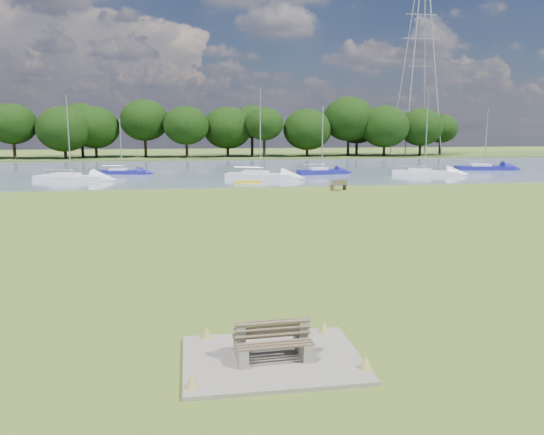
{
  "coord_description": "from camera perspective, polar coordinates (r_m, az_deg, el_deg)",
  "views": [
    {
      "loc": [
        -1.87,
        -25.69,
        5.51
      ],
      "look_at": [
        1.91,
        -2.0,
        1.38
      ],
      "focal_mm": 35.0,
      "sensor_mm": 36.0,
      "label": 1
    }
  ],
  "objects": [
    {
      "name": "sailboat_4",
      "position": [
        56.27,
        -1.33,
        4.7
      ],
      "size": [
        7.54,
        4.92,
        9.44
      ],
      "rotation": [
        0.0,
        0.0,
        -0.43
      ],
      "color": "silver",
      "rests_on": "river"
    },
    {
      "name": "riverbank_bench",
      "position": [
        46.61,
        7.22,
        3.5
      ],
      "size": [
        1.62,
        0.98,
        0.96
      ],
      "rotation": [
        0.0,
        0.0,
        0.36
      ],
      "color": "brown",
      "rests_on": "ground"
    },
    {
      "name": "sailboat_3",
      "position": [
        72.79,
        21.8,
        5.13
      ],
      "size": [
        7.28,
        3.1,
        7.74
      ],
      "rotation": [
        0.0,
        0.0,
        -0.16
      ],
      "color": "navy",
      "rests_on": "river"
    },
    {
      "name": "tree_line",
      "position": [
        93.99,
        -13.87,
        9.9
      ],
      "size": [
        124.16,
        8.59,
        10.4
      ],
      "color": "black",
      "rests_on": "far_bank"
    },
    {
      "name": "concrete_pad",
      "position": [
        13.03,
        0.03,
        -14.98
      ],
      "size": [
        4.2,
        3.2,
        0.1
      ],
      "primitive_type": "cube",
      "color": "gray",
      "rests_on": "ground"
    },
    {
      "name": "ground",
      "position": [
        26.34,
        -4.79,
        -2.34
      ],
      "size": [
        220.0,
        220.0,
        0.0
      ],
      "primitive_type": "plane",
      "color": "olive"
    },
    {
      "name": "bench_pair",
      "position": [
        12.85,
        0.03,
        -13.18
      ],
      "size": [
        1.84,
        1.14,
        0.97
      ],
      "rotation": [
        0.0,
        0.0,
        0.04
      ],
      "color": "gray",
      "rests_on": "concrete_pad"
    },
    {
      "name": "sailboat_0",
      "position": [
        61.71,
        5.34,
        5.11
      ],
      "size": [
        5.88,
        2.44,
        7.69
      ],
      "rotation": [
        0.0,
        0.0,
        0.15
      ],
      "color": "navy",
      "rests_on": "river"
    },
    {
      "name": "sailboat_7",
      "position": [
        63.06,
        16.03,
        4.81
      ],
      "size": [
        7.53,
        4.42,
        9.34
      ],
      "rotation": [
        0.0,
        0.0,
        -0.35
      ],
      "color": "silver",
      "rests_on": "river"
    },
    {
      "name": "pylon",
      "position": [
        106.04,
        15.66,
        18.1
      ],
      "size": [
        7.14,
        5.01,
        34.66
      ],
      "color": "#97999D",
      "rests_on": "far_bank"
    },
    {
      "name": "far_bank",
      "position": [
        97.86,
        -8.0,
        6.44
      ],
      "size": [
        220.0,
        20.0,
        0.4
      ],
      "primitive_type": "cube",
      "color": "#4C6626",
      "rests_on": "ground"
    },
    {
      "name": "sailboat_8",
      "position": [
        64.15,
        -15.89,
        4.86
      ],
      "size": [
        5.79,
        2.74,
        6.27
      ],
      "rotation": [
        0.0,
        0.0,
        -0.22
      ],
      "color": "navy",
      "rests_on": "river"
    },
    {
      "name": "kayak",
      "position": [
        51.89,
        -2.64,
        3.86
      ],
      "size": [
        2.64,
        0.81,
        0.26
      ],
      "primitive_type": "cube",
      "rotation": [
        0.0,
        0.0,
        0.08
      ],
      "color": "yellow",
      "rests_on": "river"
    },
    {
      "name": "river",
      "position": [
        67.94,
        -7.48,
        5.03
      ],
      "size": [
        220.0,
        40.0,
        0.1
      ],
      "primitive_type": "cube",
      "color": "slate",
      "rests_on": "ground"
    },
    {
      "name": "sailboat_6",
      "position": [
        58.28,
        -20.87,
        4.19
      ],
      "size": [
        7.79,
        4.47,
        8.61
      ],
      "rotation": [
        0.0,
        0.0,
        -0.34
      ],
      "color": "silver",
      "rests_on": "river"
    }
  ]
}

